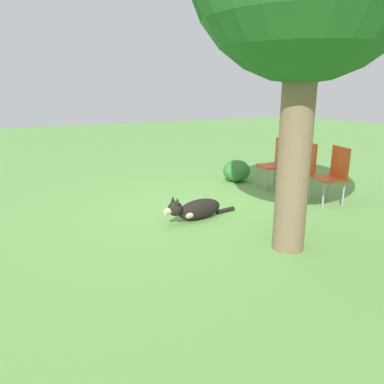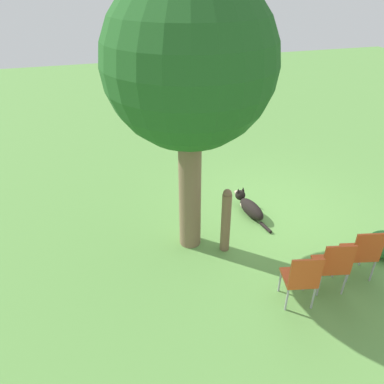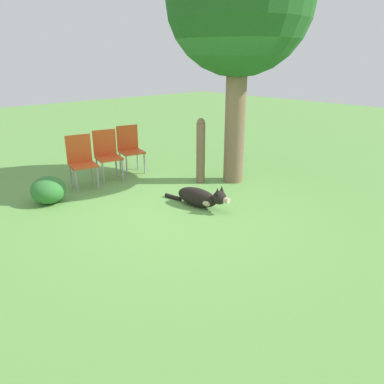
{
  "view_description": "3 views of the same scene",
  "coord_description": "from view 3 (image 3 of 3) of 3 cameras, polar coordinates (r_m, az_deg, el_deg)",
  "views": [
    {
      "loc": [
        2.56,
        4.7,
        1.86
      ],
      "look_at": [
        0.25,
        0.01,
        0.39
      ],
      "focal_mm": 35.0,
      "sensor_mm": 36.0,
      "label": 1
    },
    {
      "loc": [
        -5.37,
        2.93,
        4.22
      ],
      "look_at": [
        -0.2,
        1.43,
        0.98
      ],
      "focal_mm": 35.0,
      "sensor_mm": 36.0,
      "label": 2
    },
    {
      "loc": [
        4.18,
        -3.68,
        2.22
      ],
      "look_at": [
        0.21,
        -0.03,
        0.27
      ],
      "focal_mm": 35.0,
      "sensor_mm": 36.0,
      "label": 3
    }
  ],
  "objects": [
    {
      "name": "red_chair_2",
      "position": [
        7.68,
        -9.47,
        6.87
      ],
      "size": [
        0.5,
        0.52,
        0.94
      ],
      "rotation": [
        0.0,
        0.0,
        -0.21
      ],
      "color": "#D14C1E",
      "rests_on": "ground_plane"
    },
    {
      "name": "red_chair_0",
      "position": [
        6.92,
        -16.53,
        4.89
      ],
      "size": [
        0.5,
        0.52,
        0.94
      ],
      "rotation": [
        0.0,
        0.0,
        -0.21
      ],
      "color": "#D14C1E",
      "rests_on": "ground_plane"
    },
    {
      "name": "red_chair_1",
      "position": [
        7.29,
        -12.82,
        5.95
      ],
      "size": [
        0.5,
        0.52,
        0.94
      ],
      "rotation": [
        0.0,
        0.0,
        -0.21
      ],
      "color": "#D14C1E",
      "rests_on": "ground_plane"
    },
    {
      "name": "low_shrub",
      "position": [
        6.41,
        -21.06,
        0.28
      ],
      "size": [
        0.55,
        0.55,
        0.44
      ],
      "color": "#337533",
      "rests_on": "ground_plane"
    },
    {
      "name": "dog",
      "position": [
        5.84,
        1.36,
        -0.85
      ],
      "size": [
        1.24,
        0.38,
        0.41
      ],
      "rotation": [
        0.0,
        0.0,
        0.17
      ],
      "color": "black",
      "rests_on": "ground_plane"
    },
    {
      "name": "ground_plane",
      "position": [
        5.99,
        -1.16,
        -1.89
      ],
      "size": [
        30.0,
        30.0,
        0.0
      ],
      "primitive_type": "plane",
      "color": "#609947"
    },
    {
      "name": "fence_post",
      "position": [
        6.89,
        1.33,
        6.31
      ],
      "size": [
        0.16,
        0.16,
        1.2
      ],
      "color": "brown",
      "rests_on": "ground_plane"
    },
    {
      "name": "oak_tree",
      "position": [
        6.89,
        7.27,
        26.76
      ],
      "size": [
        2.44,
        2.44,
        4.33
      ],
      "color": "#7A6047",
      "rests_on": "ground_plane"
    }
  ]
}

